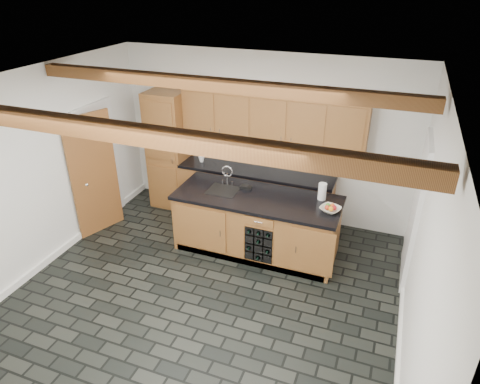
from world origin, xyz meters
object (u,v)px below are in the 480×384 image
object	(u,v)px
paper_towel	(322,191)
fruit_bowl	(330,209)
kitchen_scale	(246,187)
island	(257,224)

from	to	relation	value
paper_towel	fruit_bowl	bearing A→B (deg)	-59.98
paper_towel	kitchen_scale	bearing A→B (deg)	-176.52
fruit_bowl	paper_towel	distance (m)	0.38
fruit_bowl	island	bearing A→B (deg)	177.61
kitchen_scale	paper_towel	distance (m)	1.15
kitchen_scale	paper_towel	xyz separation A→B (m)	(1.15, 0.07, 0.10)
fruit_bowl	kitchen_scale	bearing A→B (deg)	169.55
island	fruit_bowl	size ratio (longest dim) A/B	9.11
kitchen_scale	fruit_bowl	size ratio (longest dim) A/B	0.64
island	fruit_bowl	distance (m)	1.18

